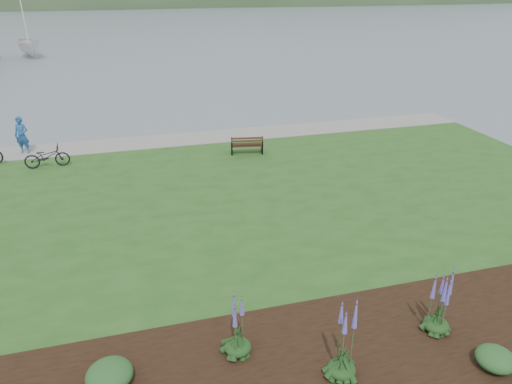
# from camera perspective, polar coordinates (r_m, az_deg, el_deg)

# --- Properties ---
(ground) EXTENTS (600.00, 600.00, 0.00)m
(ground) POSITION_cam_1_polar(r_m,az_deg,el_deg) (18.59, -8.80, -1.36)
(ground) COLOR slate
(ground) RESTS_ON ground
(lawn) EXTENTS (34.00, 20.00, 0.40)m
(lawn) POSITION_cam_1_polar(r_m,az_deg,el_deg) (16.73, -7.98, -3.68)
(lawn) COLOR #23501C
(lawn) RESTS_ON ground
(shoreline_path) EXTENTS (34.00, 2.20, 0.03)m
(shoreline_path) POSITION_cam_1_polar(r_m,az_deg,el_deg) (24.82, -10.88, 6.35)
(shoreline_path) COLOR gray
(shoreline_path) RESTS_ON lawn
(garden_bed) EXTENTS (24.00, 4.40, 0.04)m
(garden_bed) POSITION_cam_1_polar(r_m,az_deg,el_deg) (11.29, 14.27, -19.22)
(garden_bed) COLOR black
(garden_bed) RESTS_ON lawn
(far_hillside) EXTENTS (580.00, 80.00, 38.00)m
(far_hillside) POSITION_cam_1_polar(r_m,az_deg,el_deg) (188.06, -9.33, 22.18)
(far_hillside) COLOR #2C4A29
(far_hillside) RESTS_ON ground
(park_bench) EXTENTS (1.62, 0.88, 0.95)m
(park_bench) POSITION_cam_1_polar(r_m,az_deg,el_deg) (22.31, -1.13, 5.92)
(park_bench) COLOR #2F1E12
(park_bench) RESTS_ON lawn
(person) EXTENTS (0.92, 0.76, 2.17)m
(person) POSITION_cam_1_polar(r_m,az_deg,el_deg) (24.95, -27.30, 6.66)
(person) COLOR #21559B
(person) RESTS_ON lawn
(bicycle_a) EXTENTS (0.74, 1.96, 1.02)m
(bicycle_a) POSITION_cam_1_polar(r_m,az_deg,el_deg) (22.76, -24.68, 4.06)
(bicycle_a) COLOR black
(bicycle_a) RESTS_ON lawn
(sailboat) EXTENTS (12.11, 12.22, 25.09)m
(sailboat) POSITION_cam_1_polar(r_m,az_deg,el_deg) (61.23, -26.24, 14.87)
(sailboat) COLOR silver
(sailboat) RESTS_ON ground
(echium_0) EXTENTS (0.62, 0.62, 2.12)m
(echium_0) POSITION_cam_1_polar(r_m,az_deg,el_deg) (10.18, 10.93, -18.35)
(echium_0) COLOR #153914
(echium_0) RESTS_ON garden_bed
(echium_1) EXTENTS (0.62, 0.62, 1.87)m
(echium_1) POSITION_cam_1_polar(r_m,az_deg,el_deg) (11.88, 22.06, -12.82)
(echium_1) COLOR #153914
(echium_1) RESTS_ON garden_bed
(echium_4) EXTENTS (0.62, 0.62, 1.87)m
(echium_4) POSITION_cam_1_polar(r_m,az_deg,el_deg) (10.57, -2.33, -16.69)
(echium_4) COLOR #153914
(echium_4) RESTS_ON garden_bed
(shrub_0) EXTENTS (0.98, 0.98, 0.49)m
(shrub_0) POSITION_cam_1_polar(r_m,az_deg,el_deg) (10.68, -17.86, -20.93)
(shrub_0) COLOR #1E4C21
(shrub_0) RESTS_ON garden_bed
(shrub_1) EXTENTS (0.85, 0.85, 0.42)m
(shrub_1) POSITION_cam_1_polar(r_m,az_deg,el_deg) (11.81, 27.77, -17.96)
(shrub_1) COLOR #1E4C21
(shrub_1) RESTS_ON garden_bed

